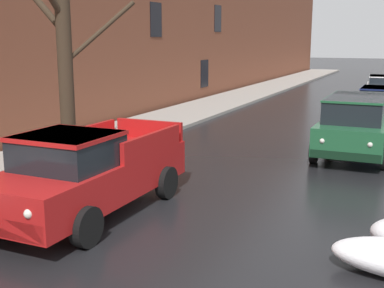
% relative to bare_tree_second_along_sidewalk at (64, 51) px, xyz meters
% --- Properties ---
extents(left_sidewalk_slab, '(3.14, 80.00, 0.13)m').
position_rel_bare_tree_second_along_sidewalk_xyz_m(left_sidewalk_slab, '(-1.70, 8.41, -3.13)').
color(left_sidewalk_slab, gray).
rests_on(left_sidewalk_slab, ground).
extents(snow_bank_near_corner_left, '(1.85, 1.23, 0.62)m').
position_rel_bare_tree_second_along_sidewalk_xyz_m(snow_bank_near_corner_left, '(0.11, 0.52, -2.89)').
color(snow_bank_near_corner_left, white).
rests_on(snow_bank_near_corner_left, ground).
extents(snow_bank_along_right_kerb, '(2.53, 0.94, 0.79)m').
position_rel_bare_tree_second_along_sidewalk_xyz_m(snow_bank_along_right_kerb, '(0.21, 3.46, -2.81)').
color(snow_bank_along_right_kerb, white).
rests_on(snow_bank_along_right_kerb, ground).
extents(bare_tree_second_along_sidewalk, '(2.82, 2.85, 6.05)m').
position_rel_bare_tree_second_along_sidewalk_xyz_m(bare_tree_second_along_sidewalk, '(0.00, 0.00, 0.00)').
color(bare_tree_second_along_sidewalk, '#382B1E').
rests_on(bare_tree_second_along_sidewalk, ground).
extents(pickup_truck_red_approaching_near_lane, '(2.12, 4.99, 1.76)m').
position_rel_bare_tree_second_along_sidewalk_xyz_m(pickup_truck_red_approaching_near_lane, '(2.28, -2.32, -2.31)').
color(pickup_truck_red_approaching_near_lane, red).
rests_on(pickup_truck_red_approaching_near_lane, ground).
extents(suv_green_parked_kerbside_close, '(2.10, 4.41, 1.82)m').
position_rel_bare_tree_second_along_sidewalk_xyz_m(suv_green_parked_kerbside_close, '(6.54, 5.29, -2.21)').
color(suv_green_parked_kerbside_close, '#1E5633').
rests_on(suv_green_parked_kerbside_close, ground).
extents(sedan_darkblue_parked_kerbside_mid, '(2.05, 4.41, 1.42)m').
position_rel_bare_tree_second_along_sidewalk_xyz_m(sedan_darkblue_parked_kerbside_mid, '(6.65, 13.10, -2.44)').
color(sedan_darkblue_parked_kerbside_mid, navy).
rests_on(sedan_darkblue_parked_kerbside_mid, ground).
extents(sedan_white_parked_far_down_block, '(2.20, 4.53, 1.42)m').
position_rel_bare_tree_second_along_sidewalk_xyz_m(sedan_white_parked_far_down_block, '(6.25, 20.80, -2.44)').
color(sedan_white_parked_far_down_block, silver).
rests_on(sedan_white_parked_far_down_block, ground).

